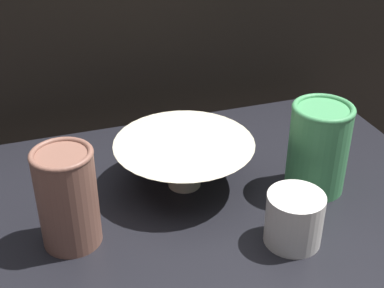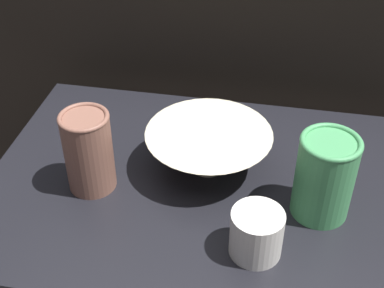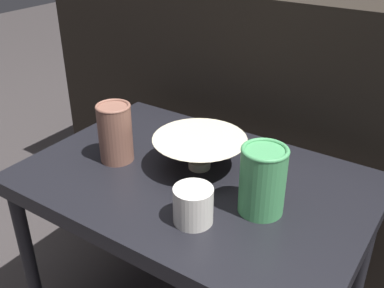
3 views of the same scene
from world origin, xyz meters
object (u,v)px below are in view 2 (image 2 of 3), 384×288
at_px(bowl, 209,147).
at_px(vase_textured_left, 88,150).
at_px(vase_colorful_right, 325,176).
at_px(cup, 256,233).

relative_size(bowl, vase_textured_left, 1.52).
xyz_separation_m(vase_textured_left, vase_colorful_right, (0.40, 0.01, 0.00)).
relative_size(vase_textured_left, cup, 1.83).
bearing_deg(vase_colorful_right, cup, -131.56).
bearing_deg(vase_textured_left, bowl, 22.72).
bearing_deg(cup, vase_textured_left, 161.20).
bearing_deg(cup, vase_colorful_right, 48.44).
xyz_separation_m(bowl, cup, (0.10, -0.18, -0.01)).
bearing_deg(bowl, cup, -60.50).
height_order(bowl, cup, bowl).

